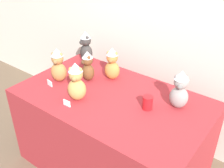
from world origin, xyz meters
TOP-DOWN VIEW (x-y plane):
  - wall_back at (0.00, 0.98)m, footprint 7.00×0.08m
  - display_table at (0.00, 0.25)m, footprint 1.61×0.95m
  - teddy_bear_ginger at (-0.18, 0.49)m, footprint 0.17×0.16m
  - teddy_bear_caramel at (-0.54, 0.17)m, footprint 0.18×0.17m
  - teddy_bear_charcoal at (-0.63, 0.63)m, footprint 0.18×0.17m
  - teddy_bear_chestnut at (-0.34, 0.34)m, footprint 0.16×0.15m
  - teddy_bear_ash at (0.50, 0.44)m, footprint 0.17×0.16m
  - teddy_bear_honey at (-0.20, 0.05)m, footprint 0.19×0.18m
  - party_cup_red at (0.32, 0.28)m, footprint 0.08×0.08m
  - name_card_front_left at (-0.54, 0.05)m, footprint 0.07×0.02m
  - name_card_front_middle at (-0.20, -0.07)m, footprint 0.07×0.01m

SIDE VIEW (x-z plane):
  - display_table at x=0.00m, z-range 0.00..0.80m
  - name_card_front_left at x=-0.54m, z-range 0.80..0.85m
  - name_card_front_middle at x=-0.20m, z-range 0.80..0.85m
  - party_cup_red at x=0.32m, z-range 0.80..0.91m
  - teddy_bear_chestnut at x=-0.34m, z-range 0.80..1.08m
  - teddy_bear_ginger at x=-0.18m, z-range 0.79..1.10m
  - teddy_bear_caramel at x=-0.54m, z-range 0.79..1.11m
  - teddy_bear_ash at x=0.50m, z-range 0.79..1.11m
  - teddy_bear_charcoal at x=-0.63m, z-range 0.79..1.12m
  - teddy_bear_honey at x=-0.20m, z-range 0.79..1.12m
  - wall_back at x=0.00m, z-range 0.00..2.60m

